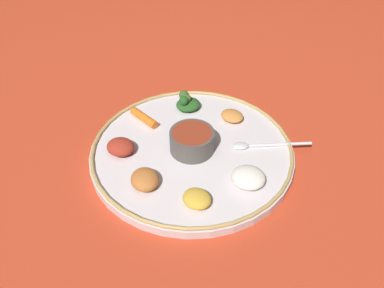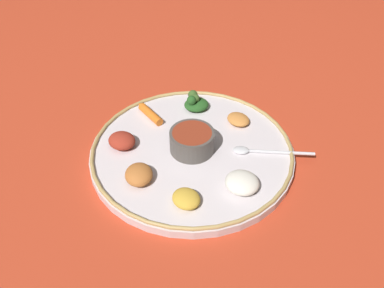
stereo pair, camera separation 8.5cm
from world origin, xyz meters
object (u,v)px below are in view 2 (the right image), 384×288
center_bowl (192,140)px  spoon (260,151)px  greens_pile (195,103)px  carrot_near_spoon (149,113)px

center_bowl → spoon: (0.02, -0.14, -0.02)m
center_bowl → spoon: 0.14m
center_bowl → greens_pile: bearing=7.4°
center_bowl → greens_pile: (0.14, 0.02, -0.01)m
greens_pile → carrot_near_spoon: (-0.05, 0.10, -0.01)m
carrot_near_spoon → spoon: bearing=-106.9°
carrot_near_spoon → greens_pile: bearing=-63.3°
spoon → greens_pile: greens_pile is taller
greens_pile → carrot_near_spoon: bearing=116.7°
center_bowl → greens_pile: 0.15m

